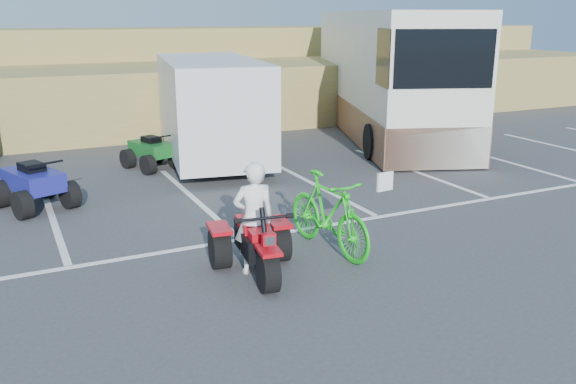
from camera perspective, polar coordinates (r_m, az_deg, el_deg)
name	(u,v)px	position (r m, az deg, el deg)	size (l,w,h in m)	color
ground	(308,298)	(8.09, 1.84, -9.90)	(100.00, 100.00, 0.00)	#3B3B3D
parking_stripes	(251,205)	(11.87, -3.48, -1.26)	(28.00, 5.16, 0.01)	white
grass_embankment	(102,80)	(22.28, -17.04, 10.00)	(40.00, 8.50, 3.10)	olive
red_trike_atv	(258,276)	(8.75, -2.87, -7.81)	(1.18, 1.58, 1.03)	#B60A14
rider	(254,218)	(8.59, -3.20, -2.46)	(0.59, 0.39, 1.63)	white
green_dirt_bike	(328,213)	(9.44, 3.80, -2.00)	(0.58, 2.05, 1.23)	#14BF19
cargo_trailer	(211,107)	(15.45, -7.22, 7.94)	(3.10, 5.74, 2.54)	silver
rv_motorhome	(386,82)	(19.29, 9.13, 10.09)	(5.85, 10.35, 3.63)	silver
quad_atv_blue	(37,208)	(12.68, -22.47, -1.36)	(1.13, 1.52, 0.99)	navy
quad_atv_green	(153,168)	(15.10, -12.52, 2.18)	(1.00, 1.34, 0.87)	#13571E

